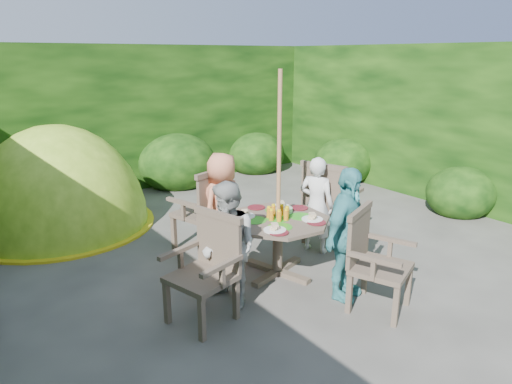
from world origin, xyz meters
TOP-DOWN VIEW (x-y plane):
  - ground at (0.00, 0.00)m, footprint 60.00×60.00m
  - hedge_enclosure at (0.00, 1.33)m, footprint 9.00×9.00m
  - patio_table at (-0.16, -0.53)m, footprint 1.39×1.39m
  - parasol_pole at (-0.17, -0.53)m, footprint 0.05×0.05m
  - garden_chair_right at (0.88, -0.24)m, footprint 0.71×0.76m
  - garden_chair_left at (-1.22, -0.83)m, footprint 0.63×0.68m
  - garden_chair_back at (-0.46, 0.52)m, footprint 0.72×0.68m
  - garden_chair_front at (0.12, -1.59)m, footprint 0.70×0.66m
  - child_right at (0.60, -0.32)m, footprint 0.44×0.51m
  - child_left at (-0.94, -0.75)m, footprint 0.55×0.66m
  - child_back at (-0.38, 0.24)m, footprint 0.71×0.58m
  - child_front at (0.05, -1.30)m, footprint 0.84×0.58m
  - dome_tent at (-1.70, 2.38)m, footprint 2.99×2.99m

SIDE VIEW (x-z plane):
  - ground at x=0.00m, z-range 0.00..0.00m
  - dome_tent at x=-1.70m, z-range -1.44..1.44m
  - garden_chair_front at x=0.12m, z-range 0.03..0.97m
  - garden_chair_left at x=-1.22m, z-range 0.03..0.98m
  - garden_chair_back at x=-0.46m, z-range 0.03..1.03m
  - patio_table at x=-0.16m, z-range 0.16..0.94m
  - garden_chair_right at x=0.88m, z-range 0.04..1.08m
  - child_right at x=0.60m, z-range 0.00..1.19m
  - child_left at x=-0.94m, z-range 0.00..1.22m
  - child_back at x=-0.38m, z-range 0.00..1.26m
  - child_front at x=0.05m, z-range 0.00..1.33m
  - parasol_pole at x=-0.17m, z-range 0.00..2.20m
  - hedge_enclosure at x=0.00m, z-range 0.00..2.50m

